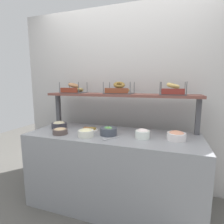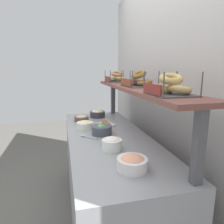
{
  "view_description": "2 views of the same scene",
  "coord_description": "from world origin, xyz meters",
  "px_view_note": "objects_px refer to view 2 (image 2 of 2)",
  "views": [
    {
      "loc": [
        0.59,
        -1.78,
        1.39
      ],
      "look_at": [
        -0.02,
        0.05,
        1.09
      ],
      "focal_mm": 28.12,
      "sensor_mm": 36.0,
      "label": 1
    },
    {
      "loc": [
        1.7,
        -0.38,
        1.43
      ],
      "look_at": [
        -0.05,
        0.05,
        1.05
      ],
      "focal_mm": 32.29,
      "sensor_mm": 36.0,
      "label": 2
    }
  ],
  "objects_px": {
    "serving_spoon_near_plate": "(86,137)",
    "bagel_basket_sesame": "(170,87)",
    "bowl_tuna_salad": "(97,113)",
    "bowl_veggie_mix": "(102,130)",
    "bagel_basket_everything": "(117,78)",
    "bowl_lox_spread": "(132,163)",
    "bowl_hummus": "(81,118)",
    "bagel_basket_cinnamon_raisin": "(138,81)",
    "bowl_cream_cheese": "(112,143)",
    "serving_plate_white": "(106,125)",
    "bowl_potato_salad": "(85,125)"
  },
  "relations": [
    {
      "from": "bagel_basket_cinnamon_raisin",
      "to": "bagel_basket_sesame",
      "type": "bearing_deg",
      "value": -3.3
    },
    {
      "from": "bowl_cream_cheese",
      "to": "serving_plate_white",
      "type": "height_order",
      "value": "bowl_cream_cheese"
    },
    {
      "from": "bowl_veggie_mix",
      "to": "serving_plate_white",
      "type": "xyz_separation_m",
      "value": [
        -0.27,
        0.1,
        -0.03
      ]
    },
    {
      "from": "bowl_lox_spread",
      "to": "bagel_basket_cinnamon_raisin",
      "type": "relative_size",
      "value": 0.54
    },
    {
      "from": "bowl_tuna_salad",
      "to": "bagel_basket_cinnamon_raisin",
      "type": "height_order",
      "value": "bagel_basket_cinnamon_raisin"
    },
    {
      "from": "bowl_tuna_salad",
      "to": "bowl_veggie_mix",
      "type": "bearing_deg",
      "value": -6.5
    },
    {
      "from": "bowl_veggie_mix",
      "to": "bagel_basket_everything",
      "type": "xyz_separation_m",
      "value": [
        -0.59,
        0.3,
        0.43
      ]
    },
    {
      "from": "bowl_potato_salad",
      "to": "bagel_basket_sesame",
      "type": "xyz_separation_m",
      "value": [
        0.84,
        0.43,
        0.44
      ]
    },
    {
      "from": "serving_spoon_near_plate",
      "to": "bagel_basket_sesame",
      "type": "relative_size",
      "value": 0.5
    },
    {
      "from": "bowl_veggie_mix",
      "to": "bowl_potato_salad",
      "type": "distance_m",
      "value": 0.24
    },
    {
      "from": "bowl_hummus",
      "to": "serving_plate_white",
      "type": "distance_m",
      "value": 0.34
    },
    {
      "from": "bowl_potato_salad",
      "to": "bagel_basket_cinnamon_raisin",
      "type": "relative_size",
      "value": 0.49
    },
    {
      "from": "bowl_cream_cheese",
      "to": "serving_plate_white",
      "type": "distance_m",
      "value": 0.65
    },
    {
      "from": "bowl_cream_cheese",
      "to": "serving_plate_white",
      "type": "bearing_deg",
      "value": 171.99
    },
    {
      "from": "bagel_basket_sesame",
      "to": "bowl_tuna_salad",
      "type": "bearing_deg",
      "value": -170.49
    },
    {
      "from": "bowl_hummus",
      "to": "bagel_basket_cinnamon_raisin",
      "type": "distance_m",
      "value": 0.84
    },
    {
      "from": "bowl_lox_spread",
      "to": "serving_plate_white",
      "type": "height_order",
      "value": "bowl_lox_spread"
    },
    {
      "from": "bowl_lox_spread",
      "to": "bowl_cream_cheese",
      "type": "distance_m",
      "value": 0.33
    },
    {
      "from": "bowl_tuna_salad",
      "to": "bowl_cream_cheese",
      "type": "bearing_deg",
      "value": -3.86
    },
    {
      "from": "bagel_basket_cinnamon_raisin",
      "to": "bagel_basket_sesame",
      "type": "xyz_separation_m",
      "value": [
        0.62,
        -0.04,
        0.0
      ]
    },
    {
      "from": "serving_spoon_near_plate",
      "to": "bagel_basket_sesame",
      "type": "bearing_deg",
      "value": 37.27
    },
    {
      "from": "bowl_veggie_mix",
      "to": "bowl_cream_cheese",
      "type": "bearing_deg",
      "value": 1.08
    },
    {
      "from": "serving_plate_white",
      "to": "bagel_basket_everything",
      "type": "bearing_deg",
      "value": 147.39
    },
    {
      "from": "serving_plate_white",
      "to": "bagel_basket_cinnamon_raisin",
      "type": "xyz_separation_m",
      "value": [
        0.29,
        0.24,
        0.47
      ]
    },
    {
      "from": "bowl_tuna_salad",
      "to": "serving_plate_white",
      "type": "relative_size",
      "value": 0.9
    },
    {
      "from": "serving_spoon_near_plate",
      "to": "bowl_potato_salad",
      "type": "bearing_deg",
      "value": 175.35
    },
    {
      "from": "bowl_veggie_mix",
      "to": "bowl_tuna_salad",
      "type": "bearing_deg",
      "value": 173.5
    },
    {
      "from": "bowl_potato_salad",
      "to": "bowl_tuna_salad",
      "type": "bearing_deg",
      "value": 156.42
    },
    {
      "from": "bowl_lox_spread",
      "to": "bowl_cream_cheese",
      "type": "bearing_deg",
      "value": -173.01
    },
    {
      "from": "bowl_veggie_mix",
      "to": "bowl_cream_cheese",
      "type": "relative_size",
      "value": 1.25
    },
    {
      "from": "bowl_cream_cheese",
      "to": "bagel_basket_sesame",
      "type": "relative_size",
      "value": 0.53
    },
    {
      "from": "bagel_basket_everything",
      "to": "bagel_basket_sesame",
      "type": "xyz_separation_m",
      "value": [
        1.23,
        -0.0,
        0.0
      ]
    },
    {
      "from": "bowl_veggie_mix",
      "to": "bowl_potato_salad",
      "type": "xyz_separation_m",
      "value": [
        -0.21,
        -0.13,
        -0.0
      ]
    },
    {
      "from": "serving_plate_white",
      "to": "bagel_basket_sesame",
      "type": "relative_size",
      "value": 0.73
    },
    {
      "from": "serving_spoon_near_plate",
      "to": "bagel_basket_sesame",
      "type": "height_order",
      "value": "bagel_basket_sesame"
    },
    {
      "from": "bowl_veggie_mix",
      "to": "serving_plate_white",
      "type": "relative_size",
      "value": 0.9
    },
    {
      "from": "bowl_veggie_mix",
      "to": "bowl_hummus",
      "type": "distance_m",
      "value": 0.54
    },
    {
      "from": "bowl_veggie_mix",
      "to": "bowl_hummus",
      "type": "relative_size",
      "value": 1.13
    },
    {
      "from": "bowl_veggie_mix",
      "to": "bagel_basket_everything",
      "type": "relative_size",
      "value": 0.65
    },
    {
      "from": "serving_plate_white",
      "to": "bagel_basket_cinnamon_raisin",
      "type": "height_order",
      "value": "bagel_basket_cinnamon_raisin"
    },
    {
      "from": "bowl_lox_spread",
      "to": "bagel_basket_everything",
      "type": "height_order",
      "value": "bagel_basket_everything"
    },
    {
      "from": "bowl_potato_salad",
      "to": "serving_plate_white",
      "type": "bearing_deg",
      "value": 106.43
    },
    {
      "from": "bowl_tuna_salad",
      "to": "bowl_lox_spread",
      "type": "bearing_deg",
      "value": -1.27
    },
    {
      "from": "bowl_cream_cheese",
      "to": "serving_spoon_near_plate",
      "type": "xyz_separation_m",
      "value": [
        -0.32,
        -0.16,
        -0.04
      ]
    },
    {
      "from": "bowl_cream_cheese",
      "to": "bagel_basket_sesame",
      "type": "distance_m",
      "value": 0.59
    },
    {
      "from": "bowl_potato_salad",
      "to": "serving_spoon_near_plate",
      "type": "height_order",
      "value": "bowl_potato_salad"
    },
    {
      "from": "bowl_cream_cheese",
      "to": "bagel_basket_everything",
      "type": "xyz_separation_m",
      "value": [
        -0.96,
        0.29,
        0.43
      ]
    },
    {
      "from": "bowl_veggie_mix",
      "to": "serving_plate_white",
      "type": "distance_m",
      "value": 0.29
    },
    {
      "from": "bowl_hummus",
      "to": "serving_plate_white",
      "type": "bearing_deg",
      "value": 43.16
    },
    {
      "from": "bowl_potato_salad",
      "to": "serving_spoon_near_plate",
      "type": "xyz_separation_m",
      "value": [
        0.25,
        -0.02,
        -0.04
      ]
    }
  ]
}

